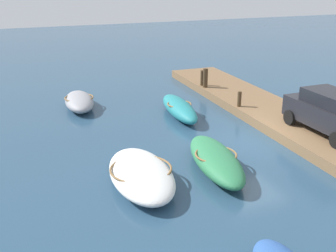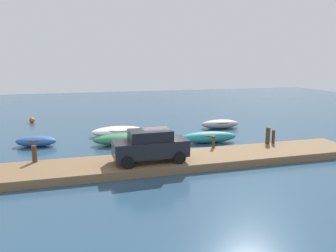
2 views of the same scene
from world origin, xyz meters
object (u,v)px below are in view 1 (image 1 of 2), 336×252
(rowboat_green, at_px, (216,160))
(mooring_post_east, at_px, (202,78))
(mooring_post_mid_east, at_px, (205,78))
(mooring_post_mid_west, at_px, (239,99))
(motorboat_white, at_px, (141,174))
(parked_car, at_px, (330,112))
(rowboat_grey, at_px, (79,101))
(rowboat_teal, at_px, (179,108))

(rowboat_green, bearing_deg, mooring_post_east, -14.26)
(rowboat_green, height_order, mooring_post_mid_east, mooring_post_mid_east)
(rowboat_green, relative_size, mooring_post_mid_west, 5.91)
(rowboat_green, distance_m, mooring_post_east, 9.99)
(mooring_post_mid_west, bearing_deg, motorboat_white, 127.50)
(motorboat_white, height_order, mooring_post_mid_west, mooring_post_mid_west)
(mooring_post_mid_east, xyz_separation_m, mooring_post_east, (0.42, 0.00, -0.10))
(mooring_post_mid_east, bearing_deg, parked_car, -168.96)
(mooring_post_mid_east, bearing_deg, rowboat_grey, 90.27)
(motorboat_white, height_order, parked_car, parked_car)
(motorboat_white, xyz_separation_m, mooring_post_mid_east, (8.87, -6.59, 0.59))
(rowboat_grey, xyz_separation_m, parked_car, (-8.13, -8.74, 0.94))
(rowboat_grey, bearing_deg, mooring_post_east, -82.59)
(rowboat_green, relative_size, mooring_post_mid_east, 4.10)
(rowboat_teal, height_order, mooring_post_mid_east, mooring_post_mid_east)
(mooring_post_mid_east, bearing_deg, rowboat_teal, 136.62)
(rowboat_teal, relative_size, mooring_post_mid_east, 3.95)
(motorboat_white, bearing_deg, rowboat_grey, 6.63)
(rowboat_teal, bearing_deg, parked_car, -135.21)
(rowboat_green, relative_size, rowboat_teal, 1.04)
(rowboat_teal, xyz_separation_m, mooring_post_east, (3.40, -2.82, 0.47))
(rowboat_grey, height_order, rowboat_green, rowboat_green)
(rowboat_green, distance_m, rowboat_teal, 5.91)
(parked_car, bearing_deg, rowboat_green, 95.28)
(mooring_post_east, distance_m, parked_car, 8.74)
(mooring_post_mid_west, height_order, mooring_post_mid_east, mooring_post_mid_east)
(rowboat_grey, relative_size, mooring_post_east, 3.90)
(motorboat_white, distance_m, rowboat_green, 2.77)
(rowboat_grey, xyz_separation_m, mooring_post_mid_west, (-3.78, -7.15, 0.42))
(rowboat_teal, distance_m, mooring_post_mid_west, 2.96)
(rowboat_teal, bearing_deg, rowboat_green, 174.65)
(mooring_post_mid_west, xyz_separation_m, mooring_post_east, (4.23, 0.00, 0.07))
(rowboat_grey, distance_m, mooring_post_mid_east, 7.18)
(motorboat_white, bearing_deg, rowboat_teal, -29.67)
(motorboat_white, distance_m, rowboat_teal, 7.00)
(rowboat_green, xyz_separation_m, mooring_post_mid_east, (8.81, -3.82, 0.57))
(rowboat_grey, distance_m, rowboat_teal, 5.24)
(rowboat_grey, height_order, mooring_post_mid_west, mooring_post_mid_west)
(motorboat_white, distance_m, mooring_post_mid_east, 11.07)
(mooring_post_east, bearing_deg, rowboat_grey, 93.61)
(rowboat_teal, bearing_deg, mooring_post_mid_east, -38.96)
(motorboat_white, xyz_separation_m, mooring_post_east, (9.29, -6.59, 0.49))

